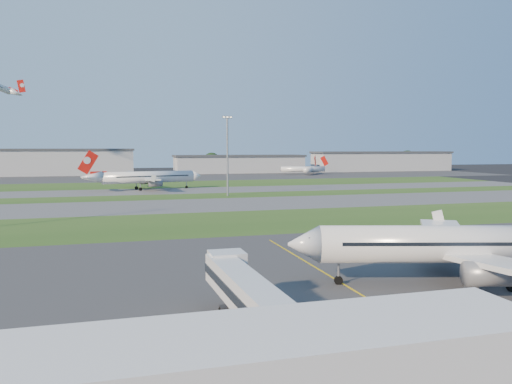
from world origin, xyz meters
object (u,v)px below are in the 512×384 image
object	(u,v)px
airliner_parked	(470,245)
mini_jet_far	(303,169)
light_mast_centre	(227,150)
mini_jet_near	(311,169)
jet_bridge	(260,307)
airliner_taxiing	(148,177)

from	to	relation	value
airliner_parked	mini_jet_far	world-z (taller)	airliner_parked
airliner_parked	light_mast_centre	xyz separation A→B (m)	(-3.86, 110.19, 10.25)
mini_jet_near	mini_jet_far	distance (m)	4.60
jet_bridge	mini_jet_near	size ratio (longest dim) A/B	1.09
jet_bridge	airliner_taxiing	bearing A→B (deg)	89.49
jet_bridge	light_mast_centre	xyz separation A→B (m)	(24.81, 123.24, 10.81)
jet_bridge	mini_jet_near	world-z (taller)	mini_jet_near
mini_jet_far	light_mast_centre	xyz separation A→B (m)	(-70.63, -115.34, 11.53)
mini_jet_far	airliner_taxiing	bearing A→B (deg)	-131.38
airliner_taxiing	mini_jet_near	world-z (taller)	airliner_taxiing
airliner_taxiing	light_mast_centre	bearing A→B (deg)	114.72
airliner_parked	mini_jet_far	bearing A→B (deg)	88.76
airliner_taxiing	mini_jet_far	size ratio (longest dim) A/B	1.46
airliner_taxiing	mini_jet_far	bearing A→B (deg)	-150.14
mini_jet_far	light_mast_centre	distance (m)	135.74
jet_bridge	airliner_parked	size ratio (longest dim) A/B	0.66
airliner_parked	airliner_taxiing	xyz separation A→B (m)	(-27.28, 141.82, 0.07)
airliner_taxiing	mini_jet_near	size ratio (longest dim) A/B	1.70
mini_jet_near	light_mast_centre	xyz separation A→B (m)	(-75.23, -115.06, 11.53)
jet_bridge	mini_jet_far	size ratio (longest dim) A/B	0.94
jet_bridge	mini_jet_far	bearing A→B (deg)	68.20
mini_jet_near	light_mast_centre	size ratio (longest dim) A/B	0.95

